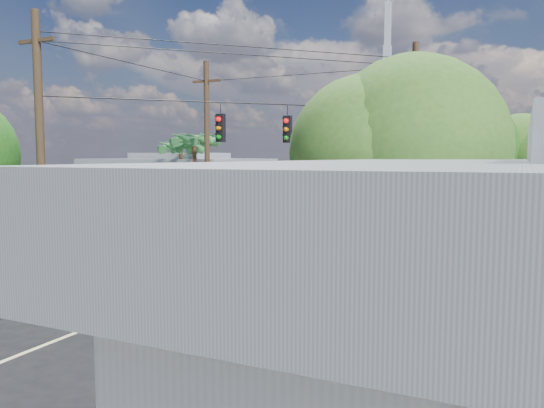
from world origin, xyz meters
The scene contains 14 objects.
ground centered at (0.00, 0.00, 0.00)m, with size 120.00×120.00×0.00m, color black.
sidewalk_nw centered at (-10.88, 10.88, 0.07)m, with size 14.12×14.12×0.14m.
road_markings centered at (0.00, -1.47, 0.01)m, with size 32.00×32.00×0.01m.
building_nw centered at (-12.00, 12.46, 2.22)m, with size 10.80×10.20×4.30m.
radio_tower centered at (0.50, 20.00, 5.64)m, with size 0.80×0.80×17.00m.
tree_ne_front centered at (7.21, 6.76, 4.77)m, with size 4.21×4.14×6.66m.
tree_ne_back centered at (9.81, 8.96, 4.19)m, with size 3.77×3.66×5.82m.
tree_se centered at (7.01, -7.24, 4.04)m, with size 3.67×3.54×5.62m.
palm_nw_front centered at (-7.50, 7.50, 5.04)m, with size 3.01×3.08×5.59m.
palm_nw_back centered at (-9.50, 9.00, 4.67)m, with size 3.01×3.08×5.19m.
utility_poles centered at (-1.58, 1.60, 4.67)m, with size 12.00×10.68×9.00m.
vending_boxes centered at (6.50, 6.20, 0.69)m, with size 1.90×0.50×1.10m.
delivery_truck centered at (1.06, 0.27, 1.63)m, with size 4.99×7.64×3.20m.
pedestrian centered at (-5.25, -6.27, 0.97)m, with size 0.61×0.40×1.67m, color beige.
Camera 1 is at (9.48, -18.02, 4.18)m, focal length 35.00 mm.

